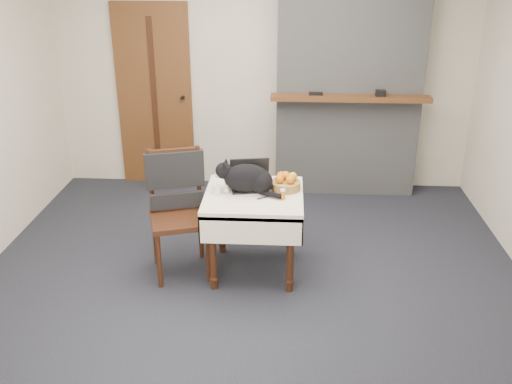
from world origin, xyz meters
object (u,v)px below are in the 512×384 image
(laptop, at_px, (250,182))
(fruit_basket, at_px, (286,183))
(cat, at_px, (248,179))
(cream_jar, at_px, (217,190))
(chair, at_px, (177,195))
(pill_bottle, at_px, (283,194))
(door, at_px, (155,96))
(side_table, at_px, (254,206))

(laptop, height_order, fruit_basket, laptop)
(fruit_basket, bearing_deg, laptop, -179.89)
(laptop, distance_m, cat, 0.10)
(cream_jar, height_order, chair, chair)
(cat, bearing_deg, pill_bottle, -18.14)
(cat, bearing_deg, laptop, 85.14)
(fruit_basket, bearing_deg, chair, -175.74)
(chair, bearing_deg, cream_jar, -28.65)
(fruit_basket, relative_size, chair, 0.23)
(laptop, xyz_separation_m, cat, (-0.01, -0.08, 0.06))
(door, bearing_deg, pill_bottle, -54.63)
(cream_jar, distance_m, chair, 0.36)
(door, relative_size, fruit_basket, 8.33)
(door, distance_m, side_table, 2.33)
(laptop, xyz_separation_m, chair, (-0.60, -0.06, -0.10))
(cat, xyz_separation_m, fruit_basket, (0.30, 0.08, -0.06))
(door, bearing_deg, cat, -58.68)
(cat, height_order, chair, chair)
(cream_jar, bearing_deg, chair, 168.33)
(side_table, bearing_deg, fruit_basket, 22.65)
(side_table, xyz_separation_m, laptop, (-0.03, 0.10, 0.17))
(cream_jar, xyz_separation_m, pill_bottle, (0.52, -0.06, 0.01))
(cat, bearing_deg, door, 126.13)
(side_table, xyz_separation_m, cream_jar, (-0.29, -0.03, 0.15))
(cream_jar, xyz_separation_m, chair, (-0.34, 0.07, -0.08))
(fruit_basket, bearing_deg, cat, -164.68)
(cat, bearing_deg, side_table, -21.22)
(cream_jar, bearing_deg, cat, 12.59)
(cat, height_order, cream_jar, cat)
(laptop, height_order, cat, cat)
(pill_bottle, bearing_deg, door, 125.37)
(chair, bearing_deg, fruit_basket, -12.72)
(side_table, xyz_separation_m, cat, (-0.05, 0.02, 0.23))
(cream_jar, distance_m, pill_bottle, 0.52)
(laptop, bearing_deg, fruit_basket, -10.19)
(door, distance_m, laptop, 2.20)
(pill_bottle, height_order, fruit_basket, fruit_basket)
(side_table, distance_m, cat, 0.23)
(door, height_order, laptop, door)
(door, bearing_deg, fruit_basket, -51.43)
(side_table, distance_m, fruit_basket, 0.32)
(laptop, relative_size, fruit_basket, 1.52)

